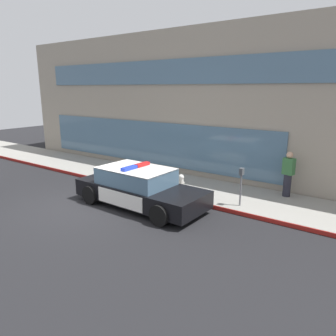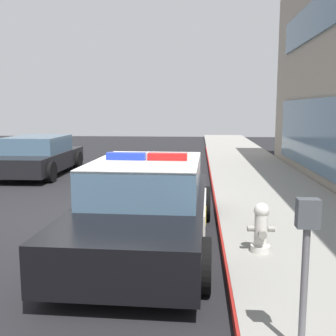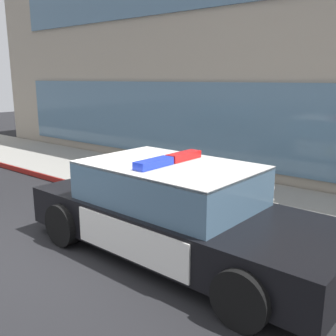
{
  "view_description": "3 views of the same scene",
  "coord_description": "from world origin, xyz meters",
  "px_view_note": "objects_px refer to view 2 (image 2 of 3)",
  "views": [
    {
      "loc": [
        8.86,
        -7.02,
        4.11
      ],
      "look_at": [
        2.52,
        1.83,
        1.39
      ],
      "focal_mm": 34.12,
      "sensor_mm": 36.0,
      "label": 1
    },
    {
      "loc": [
        8.05,
        2.04,
        2.21
      ],
      "look_at": [
        1.69,
        1.55,
        1.27
      ],
      "focal_mm": 43.22,
      "sensor_mm": 36.0,
      "label": 2
    },
    {
      "loc": [
        5.04,
        -3.08,
        2.6
      ],
      "look_at": [
        1.3,
        1.5,
        1.22
      ],
      "focal_mm": 41.15,
      "sensor_mm": 36.0,
      "label": 3
    }
  ],
  "objects_px": {
    "car_far_lane": "(38,156)",
    "police_cruiser": "(146,204)",
    "parking_meter": "(306,248)",
    "fire_hydrant": "(261,228)"
  },
  "relations": [
    {
      "from": "car_far_lane",
      "to": "parking_meter",
      "type": "xyz_separation_m",
      "value": [
        9.85,
        6.27,
        0.45
      ]
    },
    {
      "from": "parking_meter",
      "to": "fire_hydrant",
      "type": "bearing_deg",
      "value": 179.51
    },
    {
      "from": "police_cruiser",
      "to": "parking_meter",
      "type": "distance_m",
      "value": 3.57
    },
    {
      "from": "police_cruiser",
      "to": "car_far_lane",
      "type": "relative_size",
      "value": 1.13
    },
    {
      "from": "car_far_lane",
      "to": "parking_meter",
      "type": "relative_size",
      "value": 3.25
    },
    {
      "from": "car_far_lane",
      "to": "police_cruiser",
      "type": "bearing_deg",
      "value": -146.71
    },
    {
      "from": "police_cruiser",
      "to": "car_far_lane",
      "type": "height_order",
      "value": "police_cruiser"
    },
    {
      "from": "fire_hydrant",
      "to": "car_far_lane",
      "type": "bearing_deg",
      "value": -139.63
    },
    {
      "from": "fire_hydrant",
      "to": "parking_meter",
      "type": "relative_size",
      "value": 0.54
    },
    {
      "from": "car_far_lane",
      "to": "fire_hydrant",
      "type": "bearing_deg",
      "value": -140.25
    }
  ]
}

